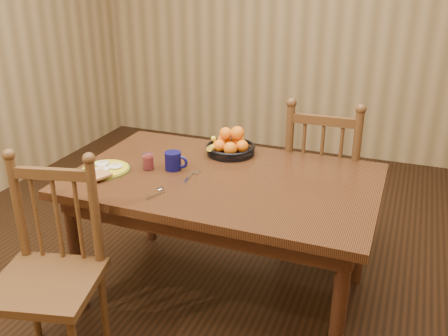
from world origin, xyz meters
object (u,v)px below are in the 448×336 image
(breakfast_plate, at_px, (105,169))
(fruit_bowl, at_px, (230,145))
(coffee_mug, at_px, (174,161))
(chair_near, at_px, (49,274))
(chair_far, at_px, (323,182))
(dining_table, at_px, (224,191))

(breakfast_plate, bearing_deg, fruit_bowl, 42.37)
(breakfast_plate, bearing_deg, coffee_mug, 24.93)
(breakfast_plate, height_order, coffee_mug, coffee_mug)
(chair_near, distance_m, coffee_mug, 0.86)
(breakfast_plate, relative_size, coffee_mug, 2.27)
(chair_near, height_order, coffee_mug, chair_near)
(chair_far, height_order, fruit_bowl, chair_far)
(dining_table, relative_size, chair_far, 1.53)
(chair_near, distance_m, fruit_bowl, 1.23)
(breakfast_plate, xyz_separation_m, fruit_bowl, (0.54, 0.49, 0.04))
(coffee_mug, bearing_deg, chair_near, -109.67)
(chair_far, xyz_separation_m, fruit_bowl, (-0.50, -0.33, 0.29))
(chair_far, bearing_deg, dining_table, 55.74)
(coffee_mug, distance_m, fruit_bowl, 0.39)
(chair_far, relative_size, coffee_mug, 7.86)
(chair_near, xyz_separation_m, coffee_mug, (0.27, 0.76, 0.31))
(chair_far, xyz_separation_m, coffee_mug, (-0.71, -0.67, 0.29))
(dining_table, relative_size, chair_near, 1.59)
(fruit_bowl, bearing_deg, breakfast_plate, -137.63)
(chair_far, xyz_separation_m, chair_near, (-0.98, -1.42, -0.02))
(dining_table, distance_m, fruit_bowl, 0.37)
(dining_table, height_order, coffee_mug, coffee_mug)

